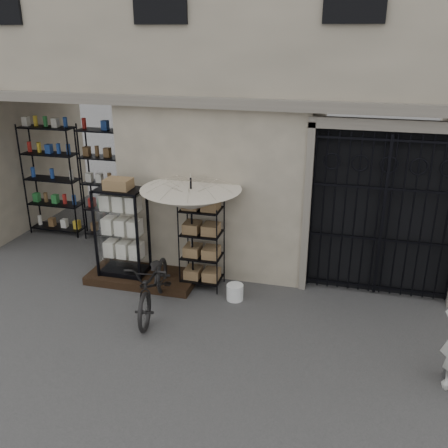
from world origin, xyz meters
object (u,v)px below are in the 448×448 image
(white_bucket, at_px, (235,292))
(bicycle, at_px, (156,309))
(display_cabinet, at_px, (122,236))
(wire_rack, at_px, (202,247))
(market_umbrella, at_px, (191,194))

(white_bucket, xyz_separation_m, bicycle, (-1.20, -0.67, -0.14))
(bicycle, bearing_deg, display_cabinet, 128.60)
(wire_rack, bearing_deg, display_cabinet, -173.93)
(display_cabinet, distance_m, wire_rack, 1.47)
(display_cabinet, height_order, bicycle, display_cabinet)
(white_bucket, bearing_deg, wire_rack, 153.81)
(display_cabinet, bearing_deg, white_bucket, -16.91)
(display_cabinet, distance_m, market_umbrella, 1.58)
(bicycle, bearing_deg, market_umbrella, 59.87)
(wire_rack, relative_size, bicycle, 0.84)
(display_cabinet, height_order, wire_rack, display_cabinet)
(display_cabinet, xyz_separation_m, white_bucket, (2.15, -0.19, -0.74))
(wire_rack, height_order, market_umbrella, market_umbrella)
(wire_rack, distance_m, market_umbrella, 1.02)
(market_umbrella, bearing_deg, display_cabinet, -176.54)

